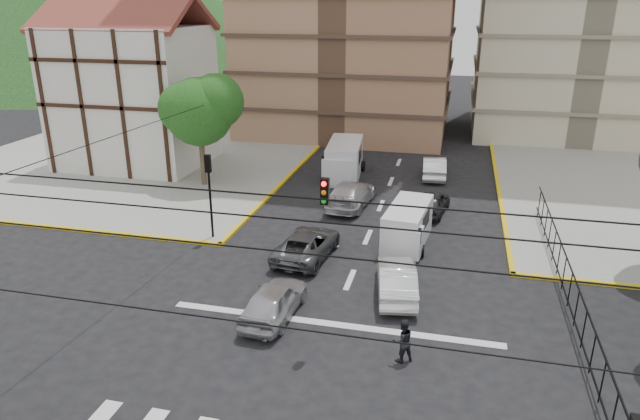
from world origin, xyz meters
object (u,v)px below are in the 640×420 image
(van_left_lane, at_px, (344,161))
(car_silver_front_left, at_px, (274,300))
(van_right_lane, at_px, (407,227))
(traffic_light_nw, at_px, (209,182))
(car_white_front_right, at_px, (397,279))
(pedestrian_crosswalk, at_px, (402,341))

(van_left_lane, relative_size, car_silver_front_left, 1.37)
(van_right_lane, relative_size, van_left_lane, 0.83)
(traffic_light_nw, bearing_deg, car_white_front_right, -20.33)
(car_white_front_right, bearing_deg, car_silver_front_left, 23.45)
(pedestrian_crosswalk, bearing_deg, van_left_lane, -105.17)
(van_left_lane, height_order, car_white_front_right, van_left_lane)
(van_right_lane, height_order, pedestrian_crosswalk, van_right_lane)
(car_silver_front_left, bearing_deg, traffic_light_nw, -46.67)
(traffic_light_nw, xyz_separation_m, car_white_front_right, (9.95, -3.69, -2.39))
(car_white_front_right, bearing_deg, van_left_lane, -80.44)
(pedestrian_crosswalk, bearing_deg, car_silver_front_left, -50.66)
(traffic_light_nw, height_order, car_white_front_right, traffic_light_nw)
(van_left_lane, bearing_deg, car_white_front_right, -76.77)
(car_white_front_right, xyz_separation_m, pedestrian_crosswalk, (0.72, -4.65, 0.08))
(traffic_light_nw, height_order, van_left_lane, traffic_light_nw)
(van_right_lane, xyz_separation_m, van_left_lane, (-5.41, 10.69, 0.21))
(car_white_front_right, relative_size, pedestrian_crosswalk, 2.73)
(van_right_lane, height_order, car_white_front_right, van_right_lane)
(car_silver_front_left, height_order, car_white_front_right, car_white_front_right)
(van_right_lane, height_order, van_left_lane, van_left_lane)
(van_right_lane, bearing_deg, pedestrian_crosswalk, -79.17)
(car_silver_front_left, relative_size, car_white_front_right, 0.95)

